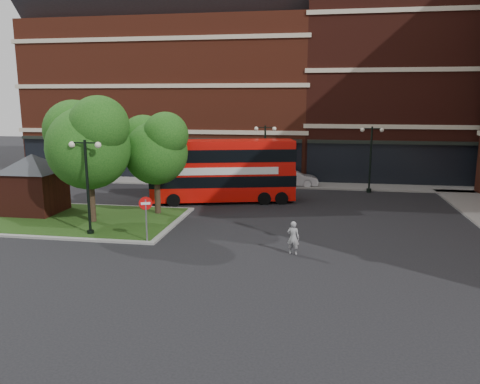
% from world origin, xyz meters
% --- Properties ---
extents(ground, '(120.00, 120.00, 0.00)m').
position_xyz_m(ground, '(0.00, 0.00, 0.00)').
color(ground, black).
rests_on(ground, ground).
extents(pavement_far, '(44.00, 3.00, 0.12)m').
position_xyz_m(pavement_far, '(0.00, 16.50, 0.06)').
color(pavement_far, slate).
rests_on(pavement_far, ground).
extents(terrace_far_left, '(26.00, 12.00, 14.00)m').
position_xyz_m(terrace_far_left, '(-8.00, 24.00, 7.00)').
color(terrace_far_left, maroon).
rests_on(terrace_far_left, ground).
extents(terrace_far_right, '(18.00, 12.00, 16.00)m').
position_xyz_m(terrace_far_right, '(14.00, 24.00, 8.00)').
color(terrace_far_right, '#471911').
rests_on(terrace_far_right, ground).
extents(traffic_island, '(12.60, 7.60, 0.15)m').
position_xyz_m(traffic_island, '(-8.00, 3.00, 0.07)').
color(traffic_island, gray).
rests_on(traffic_island, ground).
extents(kiosk, '(6.51, 6.51, 3.60)m').
position_xyz_m(kiosk, '(-11.00, 4.00, 2.32)').
color(kiosk, '#471911').
rests_on(kiosk, traffic_island).
extents(tree_island_west, '(5.40, 4.71, 7.21)m').
position_xyz_m(tree_island_west, '(-6.60, 2.58, 4.79)').
color(tree_island_west, '#2D2116').
rests_on(tree_island_west, ground).
extents(tree_island_east, '(4.46, 3.90, 6.29)m').
position_xyz_m(tree_island_east, '(-3.58, 5.06, 4.24)').
color(tree_island_east, '#2D2116').
rests_on(tree_island_east, ground).
extents(lamp_island, '(1.72, 0.36, 5.00)m').
position_xyz_m(lamp_island, '(-5.50, 0.20, 2.83)').
color(lamp_island, black).
rests_on(lamp_island, ground).
extents(lamp_far_left, '(1.72, 0.36, 5.00)m').
position_xyz_m(lamp_far_left, '(2.00, 14.50, 2.83)').
color(lamp_far_left, black).
rests_on(lamp_far_left, ground).
extents(lamp_far_right, '(1.72, 0.36, 5.00)m').
position_xyz_m(lamp_far_right, '(10.00, 14.50, 2.83)').
color(lamp_far_right, black).
rests_on(lamp_far_right, ground).
extents(bus, '(10.04, 4.59, 3.74)m').
position_xyz_m(bus, '(-0.35, 9.42, 2.45)').
color(bus, red).
rests_on(bus, ground).
extents(woman, '(0.64, 0.49, 1.56)m').
position_xyz_m(woman, '(5.05, -0.99, 0.78)').
color(woman, gray).
rests_on(woman, ground).
extents(car_silver, '(3.69, 1.62, 1.23)m').
position_xyz_m(car_silver, '(-5.09, 15.61, 0.62)').
color(car_silver, '#AAAEB1').
rests_on(car_silver, ground).
extents(car_white, '(4.25, 1.84, 1.36)m').
position_xyz_m(car_white, '(4.09, 16.00, 0.68)').
color(car_white, silver).
rests_on(car_white, ground).
extents(no_entry_sign, '(0.62, 0.27, 2.34)m').
position_xyz_m(no_entry_sign, '(-2.16, -0.50, 1.67)').
color(no_entry_sign, slate).
rests_on(no_entry_sign, ground).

